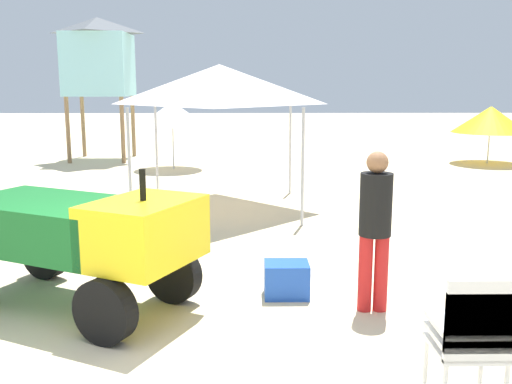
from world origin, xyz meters
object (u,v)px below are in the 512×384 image
Objects in this scene: stacked_plastic_chairs at (473,332)px; lifeguard_tower at (98,57)px; utility_cart at (79,234)px; beach_umbrella_mid at (491,119)px; cooler_box at (287,280)px; lifeguard_near_center at (375,221)px; popup_canopy at (219,85)px; beach_umbrella_far at (172,114)px.

lifeguard_tower is at bearing 113.30° from stacked_plastic_chairs.
beach_umbrella_mid is at bearing 51.24° from utility_cart.
utility_cart is 1.32× the size of beach_umbrella_mid.
stacked_plastic_chairs reaches higher than cooler_box.
utility_cart reaches higher than stacked_plastic_chairs.
popup_canopy reaches higher than lifeguard_near_center.
beach_umbrella_far is at bearing 106.75° from stacked_plastic_chairs.
utility_cart is at bearing -128.76° from beach_umbrella_mid.
utility_cart is at bearing -103.92° from popup_canopy.
popup_canopy reaches higher than stacked_plastic_chairs.
lifeguard_near_center is 0.39× the size of lifeguard_tower.
beach_umbrella_mid reaches higher than cooler_box.
popup_canopy is (1.20, 4.85, 1.47)m from utility_cart.
utility_cart is 3.80m from stacked_plastic_chairs.
lifeguard_tower reaches higher than popup_canopy.
cooler_box is at bearing -75.72° from beach_umbrella_far.
lifeguard_near_center is at bearing -2.07° from utility_cart.
beach_umbrella_far is (2.37, -1.97, -1.55)m from lifeguard_tower.
lifeguard_near_center is 0.77× the size of beach_umbrella_mid.
beach_umbrella_mid is at bearing 58.11° from cooler_box.
lifeguard_tower is 2.30× the size of beach_umbrella_far.
lifeguard_tower is 8.68× the size of cooler_box.
popup_canopy reaches higher than cooler_box.
stacked_plastic_chairs is 0.36× the size of popup_canopy.
popup_canopy reaches higher than beach_umbrella_mid.
utility_cart is 1.00× the size of popup_canopy.
lifeguard_near_center is 5.43m from popup_canopy.
beach_umbrella_mid is 12.31m from cooler_box.
cooler_box is at bearing -121.89° from beach_umbrella_mid.
stacked_plastic_chairs is (3.25, -1.97, -0.18)m from utility_cart.
lifeguard_tower is at bearing 119.27° from popup_canopy.
popup_canopy is at bearing 109.58° from lifeguard_near_center.
stacked_plastic_chairs is 0.56× the size of beach_umbrella_far.
lifeguard_tower is (-5.90, 13.71, 2.43)m from stacked_plastic_chairs.
beach_umbrella_far is at bearing -173.98° from beach_umbrella_mid.
stacked_plastic_chairs is at bearing -73.25° from beach_umbrella_far.
cooler_box is at bearing 154.23° from lifeguard_near_center.
lifeguard_near_center is 0.58× the size of popup_canopy.
cooler_box is (0.92, -4.55, -2.06)m from popup_canopy.
popup_canopy is (-1.76, 4.96, 1.32)m from lifeguard_near_center.
beach_umbrella_far is (-1.49, 4.92, -0.77)m from popup_canopy.
lifeguard_near_center reaches higher than cooler_box.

